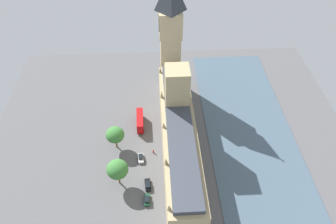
# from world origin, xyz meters

# --- Properties ---
(ground_plane) EXTENTS (136.70, 136.70, 0.00)m
(ground_plane) POSITION_xyz_m (0.00, 0.00, 0.00)
(ground_plane) COLOR #565659
(river_thames) EXTENTS (32.71, 123.03, 0.25)m
(river_thames) POSITION_xyz_m (-30.34, 0.00, 0.12)
(river_thames) COLOR #475B6B
(river_thames) RESTS_ON ground
(parliament_building) EXTENTS (11.36, 66.70, 30.06)m
(parliament_building) POSITION_xyz_m (-1.99, -1.65, 9.32)
(parliament_building) COLOR tan
(parliament_building) RESTS_ON ground
(clock_tower) EXTENTS (9.02, 9.02, 51.55)m
(clock_tower) POSITION_xyz_m (-1.33, -39.05, 26.64)
(clock_tower) COLOR tan
(clock_tower) RESTS_ON ground
(double_decker_bus_kerbside) EXTENTS (2.85, 10.56, 4.75)m
(double_decker_bus_kerbside) POSITION_xyz_m (11.80, -16.42, 2.63)
(double_decker_bus_kerbside) COLOR #B20C0F
(double_decker_bus_kerbside) RESTS_ON ground
(car_white_leading) EXTENTS (2.08, 4.17, 1.74)m
(car_white_leading) POSITION_xyz_m (11.52, 0.66, 0.88)
(car_white_leading) COLOR silver
(car_white_leading) RESTS_ON ground
(car_black_midblock) EXTENTS (2.25, 4.86, 1.74)m
(car_black_midblock) POSITION_xyz_m (9.14, 12.14, 0.89)
(car_black_midblock) COLOR black
(car_black_midblock) RESTS_ON ground
(car_dark_green_corner) EXTENTS (1.89, 4.25, 1.74)m
(car_dark_green_corner) POSITION_xyz_m (9.44, 17.76, 0.89)
(car_dark_green_corner) COLOR #19472D
(car_dark_green_corner) RESTS_ON ground
(pedestrian_opposite_hall) EXTENTS (0.59, 0.49, 1.63)m
(pedestrian_opposite_hall) POSITION_xyz_m (7.00, -2.24, 0.73)
(pedestrian_opposite_hall) COLOR maroon
(pedestrian_opposite_hall) RESTS_ON ground
(plane_tree_under_trees) EXTENTS (7.09, 7.09, 10.49)m
(plane_tree_under_trees) POSITION_xyz_m (18.59, 10.20, 7.45)
(plane_tree_under_trees) COLOR brown
(plane_tree_under_trees) RESTS_ON ground
(plane_tree_near_tower) EXTENTS (6.62, 6.62, 9.44)m
(plane_tree_near_tower) POSITION_xyz_m (20.42, -5.74, 6.60)
(plane_tree_near_tower) COLOR brown
(plane_tree_near_tower) RESTS_ON ground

